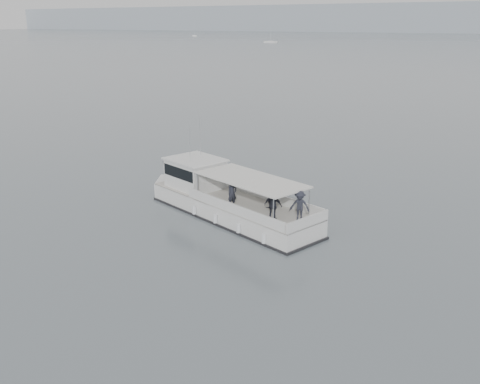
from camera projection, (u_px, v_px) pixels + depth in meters
The scene contains 3 objects.
ground at pixel (232, 212), 31.17m from camera, with size 1400.00×1400.00×0.00m, color slate.
tour_boat at pixel (220, 198), 30.92m from camera, with size 12.81×6.13×5.39m.
moored_fleet at pixel (343, 49), 211.96m from camera, with size 368.79×343.03×11.16m.
Camera 1 is at (16.01, -24.58, 10.63)m, focal length 40.00 mm.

